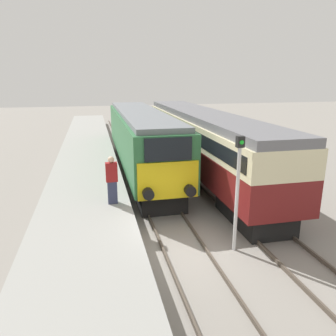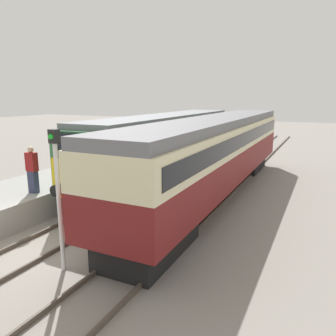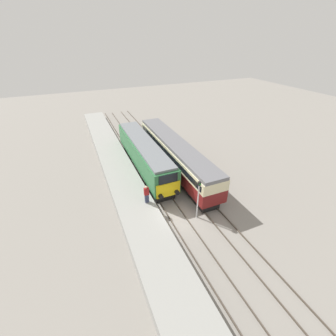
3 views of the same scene
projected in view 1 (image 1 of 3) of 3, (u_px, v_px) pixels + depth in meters
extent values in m
plane|color=gray|center=(183.00, 249.00, 11.30)|extent=(120.00, 120.00, 0.00)
cube|color=gray|center=(87.00, 176.00, 17.96)|extent=(3.50, 50.00, 1.05)
cube|color=#4C4238|center=(141.00, 199.00, 15.82)|extent=(0.07, 60.00, 0.14)
cube|color=#4C4238|center=(170.00, 196.00, 16.13)|extent=(0.07, 60.00, 0.14)
cube|color=#4C4238|center=(208.00, 193.00, 16.55)|extent=(0.07, 60.00, 0.14)
cube|color=#4C4238|center=(234.00, 191.00, 16.86)|extent=(0.07, 60.00, 0.14)
cube|color=black|center=(156.00, 190.00, 15.75)|extent=(2.03, 4.00, 1.00)
cube|color=black|center=(132.00, 148.00, 25.02)|extent=(2.03, 4.00, 1.00)
cube|color=#2D6B3D|center=(141.00, 136.00, 19.91)|extent=(2.70, 14.88, 2.55)
cube|color=yellow|center=(168.00, 181.00, 13.02)|extent=(2.48, 0.10, 1.53)
cube|color=black|center=(168.00, 149.00, 12.68)|extent=(1.89, 0.10, 0.92)
cube|color=slate|center=(140.00, 113.00, 19.53)|extent=(2.38, 14.29, 0.24)
cylinder|color=black|center=(148.00, 194.00, 12.75)|extent=(0.44, 0.35, 0.44)
cylinder|color=black|center=(190.00, 191.00, 13.12)|extent=(0.44, 0.35, 0.44)
cube|color=black|center=(253.00, 211.00, 13.37)|extent=(1.89, 3.60, 0.95)
cube|color=black|center=(175.00, 146.00, 25.85)|extent=(1.89, 3.60, 0.95)
cube|color=maroon|center=(202.00, 149.00, 19.30)|extent=(2.70, 17.69, 1.41)
cube|color=beige|center=(203.00, 128.00, 18.96)|extent=(2.71, 17.69, 1.11)
cube|color=black|center=(203.00, 128.00, 18.96)|extent=(2.75, 16.98, 0.61)
cube|color=slate|center=(203.00, 115.00, 18.76)|extent=(2.48, 17.69, 0.36)
cube|color=#2D334C|center=(112.00, 192.00, 12.53)|extent=(0.36, 0.24, 0.88)
cube|color=maroon|center=(112.00, 172.00, 12.32)|extent=(0.44, 0.26, 0.73)
sphere|color=beige|center=(111.00, 160.00, 12.18)|extent=(0.24, 0.24, 0.24)
cylinder|color=silver|center=(237.00, 201.00, 10.82)|extent=(0.12, 0.12, 3.60)
cube|color=black|center=(240.00, 142.00, 10.28)|extent=(0.24, 0.20, 0.36)
sphere|color=green|center=(242.00, 142.00, 10.18)|extent=(0.14, 0.14, 0.14)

